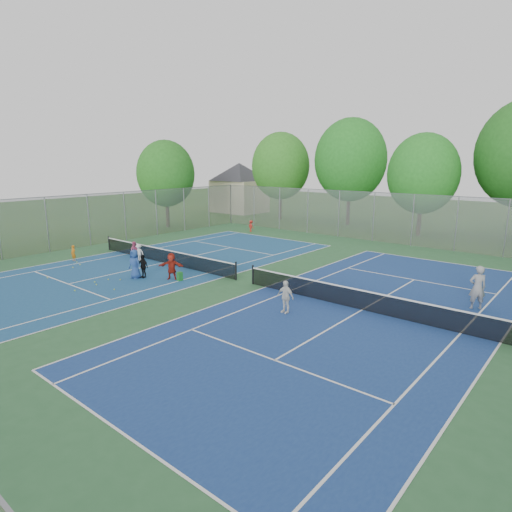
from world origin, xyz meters
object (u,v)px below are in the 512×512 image
at_px(net_right, 363,301).
at_px(ball_hopper, 180,276).
at_px(net_left, 163,256).
at_px(ball_crate, 172,262).
at_px(instructor, 477,288).

xyz_separation_m(net_right, ball_hopper, (-9.92, -2.09, -0.20)).
height_order(net_left, ball_crate, net_left).
distance_m(net_left, net_right, 14.00).
bearing_deg(ball_crate, instructor, 10.65).
bearing_deg(ball_hopper, net_left, 152.91).
height_order(net_right, instructor, instructor).
relative_size(net_right, ball_crate, 39.49).
bearing_deg(ball_crate, net_right, -0.80).
bearing_deg(instructor, ball_hopper, -12.79).
xyz_separation_m(net_left, instructor, (17.81, 3.42, 0.55)).
bearing_deg(ball_crate, net_left, -163.44).
bearing_deg(net_right, net_left, 180.00).
bearing_deg(net_left, net_right, 0.00).
height_order(ball_crate, ball_hopper, ball_hopper).
xyz_separation_m(net_right, ball_crate, (-13.37, 0.19, -0.32)).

